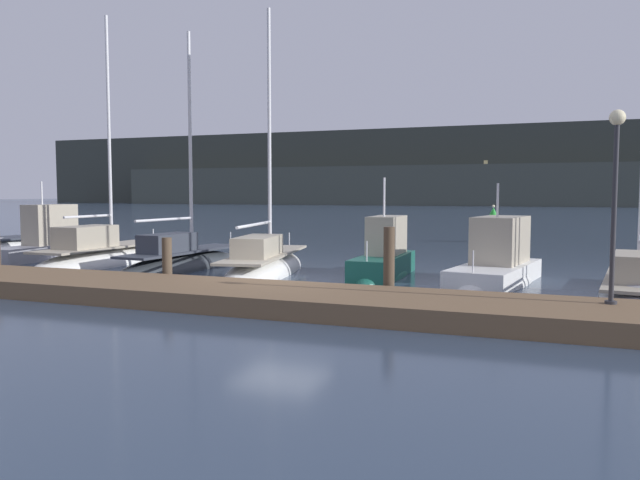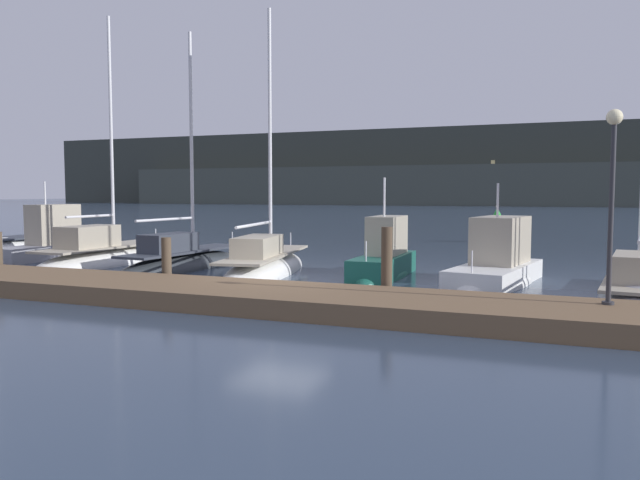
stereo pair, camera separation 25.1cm
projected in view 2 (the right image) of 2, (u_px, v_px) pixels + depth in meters
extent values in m
plane|color=#2D3D51|center=(279.00, 291.00, 17.26)|extent=(400.00, 400.00, 0.00)
cube|color=brown|center=(239.00, 296.00, 15.12)|extent=(39.39, 2.80, 0.45)
cylinder|color=#4C3D2D|center=(167.00, 263.00, 17.80)|extent=(0.28, 0.28, 1.45)
cylinder|color=#4C3D2D|center=(387.00, 265.00, 15.42)|extent=(0.28, 0.28, 1.88)
cylinder|color=silver|center=(40.00, 230.00, 30.66)|extent=(0.04, 0.04, 0.50)
ellipsoid|color=gray|center=(45.00, 259.00, 25.45)|extent=(1.71, 4.78, 1.24)
cube|color=gray|center=(45.00, 252.00, 25.42)|extent=(1.57, 4.31, 0.60)
cube|color=#A39984|center=(53.00, 224.00, 25.77)|extent=(1.10, 2.12, 1.64)
cube|color=black|center=(71.00, 218.00, 26.60)|extent=(0.89, 0.35, 0.73)
cylinder|color=silver|center=(45.00, 193.00, 25.33)|extent=(0.07, 0.07, 0.94)
cylinder|color=silver|center=(2.00, 241.00, 23.59)|extent=(0.04, 0.04, 0.60)
ellipsoid|color=white|center=(105.00, 265.00, 23.59)|extent=(1.97, 7.02, 1.30)
cube|color=#A39984|center=(104.00, 247.00, 23.54)|extent=(1.65, 5.90, 0.08)
cube|color=#A39984|center=(88.00, 237.00, 22.72)|extent=(1.17, 2.25, 0.79)
cylinder|color=silver|center=(111.00, 132.00, 23.73)|extent=(0.12, 0.12, 8.66)
cylinder|color=silver|center=(91.00, 216.00, 22.82)|extent=(0.10, 2.47, 0.09)
cylinder|color=silver|center=(156.00, 235.00, 26.52)|extent=(0.04, 0.04, 0.50)
ellipsoid|color=#2D3338|center=(184.00, 269.00, 22.20)|extent=(2.04, 6.88, 1.22)
cube|color=#333842|center=(184.00, 251.00, 22.15)|extent=(1.72, 5.78, 0.08)
cube|color=#333842|center=(169.00, 243.00, 21.39)|extent=(1.10, 2.23, 0.63)
cylinder|color=silver|center=(191.00, 142.00, 22.35)|extent=(0.12, 0.12, 7.75)
cylinder|color=silver|center=(166.00, 219.00, 21.21)|extent=(0.29, 2.98, 0.09)
cylinder|color=silver|center=(232.00, 238.00, 24.95)|extent=(0.04, 0.04, 0.50)
ellipsoid|color=white|center=(266.00, 274.00, 20.96)|extent=(3.18, 7.96, 1.33)
cube|color=#A39984|center=(266.00, 254.00, 20.91)|extent=(2.67, 6.68, 0.08)
cube|color=#A39984|center=(258.00, 246.00, 19.97)|extent=(1.51, 2.64, 0.63)
cylinder|color=silver|center=(270.00, 132.00, 21.20)|extent=(0.12, 0.12, 8.24)
cylinder|color=silver|center=(255.00, 225.00, 19.61)|extent=(0.77, 3.67, 0.09)
cylinder|color=silver|center=(291.00, 239.00, 24.38)|extent=(0.04, 0.04, 0.50)
ellipsoid|color=#195647|center=(383.00, 277.00, 20.21)|extent=(1.42, 4.61, 0.94)
cube|color=#195647|center=(383.00, 266.00, 20.18)|extent=(1.30, 4.15, 0.70)
cube|color=#A39984|center=(387.00, 235.00, 20.53)|extent=(0.95, 2.03, 1.25)
cube|color=black|center=(394.00, 228.00, 21.37)|extent=(0.83, 0.26, 0.56)
cylinder|color=silver|center=(384.00, 197.00, 20.09)|extent=(0.07, 0.07, 1.25)
cylinder|color=silver|center=(366.00, 251.00, 18.33)|extent=(0.04, 0.04, 0.60)
ellipsoid|color=white|center=(495.00, 284.00, 18.59)|extent=(2.77, 5.52, 1.20)
cube|color=white|center=(495.00, 274.00, 18.57)|extent=(2.53, 4.98, 0.58)
cube|color=#A39984|center=(501.00, 240.00, 18.94)|extent=(1.66, 2.51, 1.42)
cube|color=black|center=(510.00, 231.00, 19.82)|extent=(1.15, 0.47, 0.63)
cylinder|color=silver|center=(498.00, 200.00, 18.49)|extent=(0.07, 0.07, 1.01)
cylinder|color=silver|center=(472.00, 262.00, 16.64)|extent=(0.04, 0.04, 0.60)
ellipsoid|color=gray|center=(638.00, 296.00, 16.44)|extent=(2.66, 7.01, 1.29)
cube|color=#A39984|center=(639.00, 279.00, 16.40)|extent=(2.24, 5.89, 0.08)
cube|color=#A39984|center=(639.00, 268.00, 15.65)|extent=(1.38, 2.30, 0.69)
cylinder|color=silver|center=(640.00, 240.00, 15.74)|extent=(0.36, 2.40, 0.09)
cylinder|color=green|center=(496.00, 241.00, 33.96)|extent=(1.09, 1.09, 0.16)
cylinder|color=green|center=(497.00, 228.00, 33.90)|extent=(0.72, 0.72, 1.27)
cone|color=green|center=(497.00, 212.00, 33.84)|extent=(0.51, 0.51, 0.50)
sphere|color=#F9EAB7|center=(497.00, 206.00, 33.81)|extent=(0.16, 0.16, 0.16)
cylinder|color=#2D2D33|center=(608.00, 303.00, 12.70)|extent=(0.24, 0.24, 0.06)
cylinder|color=#2D2D33|center=(611.00, 214.00, 12.56)|extent=(0.10, 0.10, 3.58)
sphere|color=#F9EAB7|center=(615.00, 117.00, 12.41)|extent=(0.32, 0.32, 0.32)
cube|color=#333833|center=(529.00, 166.00, 133.75)|extent=(240.00, 16.00, 16.72)
cube|color=#3F463F|center=(435.00, 186.00, 131.39)|extent=(144.00, 10.00, 8.33)
cube|color=#F4DB8C|center=(596.00, 175.00, 121.76)|extent=(0.80, 0.10, 0.80)
cube|color=#F4DB8C|center=(266.00, 182.00, 147.87)|extent=(0.80, 0.10, 0.80)
cube|color=#F4DB8C|center=(598.00, 189.00, 121.81)|extent=(0.80, 0.10, 0.80)
cube|color=#F4DB8C|center=(336.00, 197.00, 141.72)|extent=(0.80, 0.10, 0.80)
cube|color=#F4DB8C|center=(357.00, 188.00, 139.80)|extent=(0.80, 0.10, 0.80)
cube|color=#F4DB8C|center=(400.00, 182.00, 136.06)|extent=(0.80, 0.10, 0.80)
cube|color=#F4DB8C|center=(493.00, 162.00, 128.64)|extent=(0.80, 0.10, 0.80)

